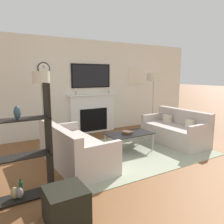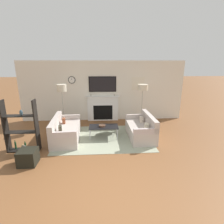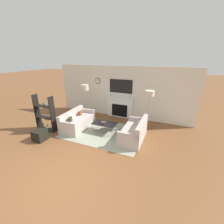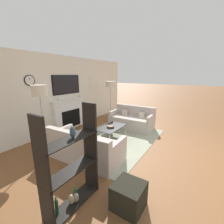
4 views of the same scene
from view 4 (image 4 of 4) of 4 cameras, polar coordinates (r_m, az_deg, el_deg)
ground_plane at (r=4.33m, az=34.47°, el=-16.67°), size 60.00×60.00×0.00m
fireplace_wall at (r=5.93m, az=-16.80°, el=5.71°), size 7.41×0.28×2.70m
area_rug at (r=4.93m, az=0.66°, el=-10.30°), size 3.32×2.35×0.01m
couch_left at (r=3.84m, az=-10.38°, el=-13.35°), size 0.96×1.88×0.79m
couch_right at (r=5.95m, az=7.63°, el=-3.09°), size 0.85×1.66×0.83m
coffee_table at (r=4.83m, az=-0.21°, el=-5.99°), size 1.04×0.58×0.41m
decorative_bowl at (r=4.77m, az=-0.56°, el=-5.51°), size 0.25×0.25×0.06m
floor_lamp_left at (r=4.21m, az=-25.96°, el=6.96°), size 0.37×0.37×1.80m
floor_lamp_right at (r=6.52m, az=-0.61°, el=10.36°), size 0.41×0.41×1.77m
shelf_unit at (r=2.48m, az=-15.34°, el=-19.12°), size 0.94×0.28×1.60m
ottoman at (r=2.68m, az=6.41°, el=-29.14°), size 0.46×0.46×0.42m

